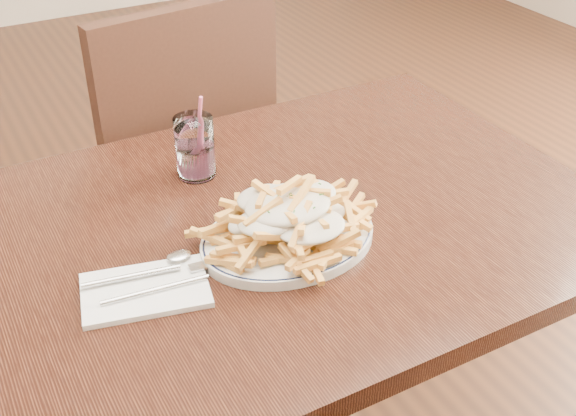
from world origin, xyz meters
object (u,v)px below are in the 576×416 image
loaded_fries (288,212)px  water_glass (195,151)px  fries_plate (288,238)px  table (263,257)px  chair_far (174,160)px

loaded_fries → water_glass: 0.28m
water_glass → fries_plate: bearing=-80.7°
table → chair_far: bearing=84.6°
table → water_glass: (-0.04, 0.20, 0.13)m
loaded_fries → chair_far: bearing=85.9°
chair_far → loaded_fries: bearing=-94.1°
table → loaded_fries: (0.01, -0.08, 0.14)m
chair_far → loaded_fries: size_ratio=3.07×
loaded_fries → water_glass: water_glass is taller
fries_plate → water_glass: (-0.05, 0.28, 0.04)m
loaded_fries → fries_plate: bearing=-86.4°
table → water_glass: 0.24m
loaded_fries → water_glass: bearing=99.3°
water_glass → loaded_fries: bearing=-80.7°
fries_plate → table: bearing=95.9°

